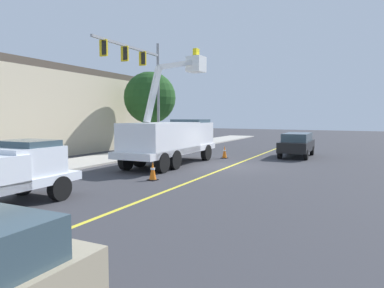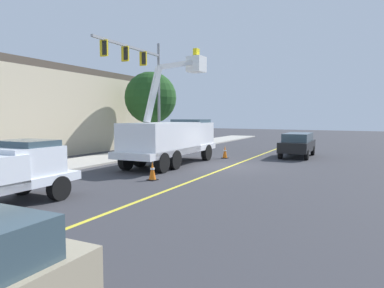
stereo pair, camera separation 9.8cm
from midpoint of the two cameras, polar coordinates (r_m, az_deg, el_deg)
name	(u,v)px [view 1 (the left image)]	position (r m, az deg, el deg)	size (l,w,h in m)	color
ground	(229,167)	(19.91, 6.06, -3.75)	(120.00, 120.00, 0.00)	#38383D
sidewalk_far_side	(109,158)	(24.23, -13.74, -2.24)	(60.00, 3.60, 0.12)	#B2ADA3
lane_centre_stripe	(229,167)	(19.91, 6.06, -3.74)	(50.00, 0.16, 0.01)	yellow
utility_bucket_truck	(172,138)	(20.62, -3.52, 1.04)	(8.39, 3.42, 6.80)	white
passing_minivan	(297,143)	(25.72, 16.85, 0.12)	(4.95, 2.32, 1.69)	black
traffic_cone_mid_front	(153,171)	(15.66, -6.68, -4.47)	(0.40, 0.40, 0.84)	black
traffic_cone_mid_rear	(225,152)	(23.87, 5.28, -1.33)	(0.40, 0.40, 0.88)	black
traffic_signal_mast	(141,73)	(25.72, -8.48, 11.46)	(7.57, 0.96, 8.55)	gray
commercial_building_backdrop	(17,111)	(30.04, -27.05, 4.88)	(20.39, 11.55, 6.61)	beige
street_tree_right	(150,98)	(29.54, -7.07, 7.57)	(4.35, 4.35, 6.64)	brown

